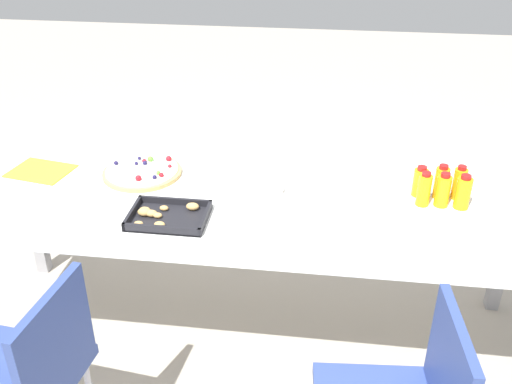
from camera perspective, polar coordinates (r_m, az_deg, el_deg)
The scene contains 14 objects.
ground_plane at distance 2.85m, azimuth -0.73°, elevation -13.74°, with size 12.00×12.00×0.00m, color #B2A899.
party_table at distance 2.43m, azimuth -0.83°, elevation -1.62°, with size 2.53×0.88×0.76m.
chair_far_right at distance 2.13m, azimuth -21.17°, elevation -16.10°, with size 0.44×0.44×0.83m.
juice_bottle_0 at distance 2.50m, azimuth 19.27°, elevation 0.83°, with size 0.05×0.05×0.15m.
juice_bottle_1 at distance 2.48m, azimuth 17.66°, elevation 0.92°, with size 0.06×0.06×0.15m.
juice_bottle_2 at distance 2.47m, azimuth 15.75°, elevation 0.96°, with size 0.06×0.06×0.13m.
juice_bottle_3 at distance 2.43m, azimuth 19.60°, elevation -0.05°, with size 0.06×0.06×0.14m.
juice_bottle_4 at distance 2.42m, azimuth 17.82°, elevation 0.14°, with size 0.06×0.06×0.14m.
juice_bottle_5 at distance 2.40m, azimuth 16.12°, elevation 0.23°, with size 0.05×0.05×0.15m.
fruit_pizza at distance 2.62m, azimuth -11.04°, elevation 1.96°, with size 0.34×0.34×0.05m.
snack_tray at distance 2.27m, azimuth -8.78°, elevation -2.34°, with size 0.30×0.22×0.04m.
plate_stack at distance 2.44m, azimuth 0.48°, elevation 0.33°, with size 0.19×0.19×0.02m.
napkin_stack at distance 2.21m, azimuth 4.18°, elevation -3.16°, with size 0.15×0.15×0.01m, color white.
paper_folder at distance 2.77m, azimuth -20.30°, elevation 1.95°, with size 0.26×0.20×0.01m, color yellow.
Camera 1 is at (-0.31, 2.06, 1.95)m, focal length 40.89 mm.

